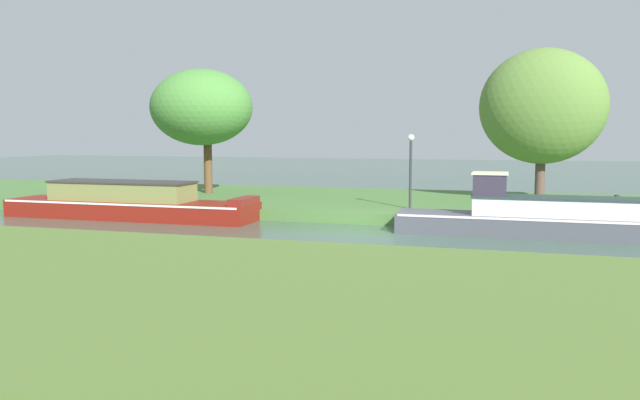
% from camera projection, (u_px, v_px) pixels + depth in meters
% --- Properties ---
extents(ground_plane, '(120.00, 120.00, 0.00)m').
position_uv_depth(ground_plane, '(359.00, 234.00, 19.95)').
color(ground_plane, '#3C5747').
extents(riverbank_far, '(72.00, 10.00, 0.40)m').
position_uv_depth(riverbank_far, '(397.00, 204.00, 26.60)').
color(riverbank_far, '#487137').
rests_on(riverbank_far, ground_plane).
extents(riverbank_near, '(72.00, 10.00, 0.40)m').
position_uv_depth(riverbank_near, '(245.00, 298.00, 11.35)').
color(riverbank_near, '#536F30').
rests_on(riverbank_near, ground_plane).
extents(slate_barge, '(9.39, 1.66, 1.94)m').
position_uv_depth(slate_barge, '(553.00, 218.00, 19.38)').
color(slate_barge, '#484B54').
rests_on(slate_barge, ground_plane).
extents(maroon_narrowboat, '(9.72, 2.05, 1.39)m').
position_uv_depth(maroon_narrowboat, '(129.00, 203.00, 23.61)').
color(maroon_narrowboat, maroon).
rests_on(maroon_narrowboat, ground_plane).
extents(willow_tree_left, '(4.67, 4.20, 5.63)m').
position_uv_depth(willow_tree_left, '(201.00, 108.00, 28.54)').
color(willow_tree_left, brown).
rests_on(willow_tree_left, riverbank_far).
extents(willow_tree_centre, '(5.08, 3.62, 6.22)m').
position_uv_depth(willow_tree_centre, '(543.00, 107.00, 26.01)').
color(willow_tree_centre, brown).
rests_on(willow_tree_centre, riverbank_far).
extents(lamp_post, '(0.24, 0.24, 2.71)m').
position_uv_depth(lamp_post, '(411.00, 162.00, 23.07)').
color(lamp_post, '#333338').
rests_on(lamp_post, riverbank_far).
extents(mooring_post_near, '(0.17, 0.17, 0.81)m').
position_uv_depth(mooring_post_near, '(617.00, 208.00, 20.02)').
color(mooring_post_near, '#4C322B').
rests_on(mooring_post_near, riverbank_far).
extents(mooring_post_far, '(0.19, 0.19, 0.83)m').
position_uv_depth(mooring_post_far, '(176.00, 194.00, 24.45)').
color(mooring_post_far, '#433724').
rests_on(mooring_post_far, riverbank_far).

